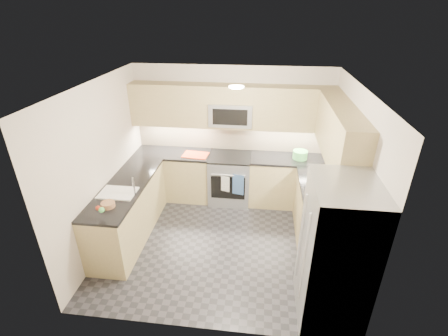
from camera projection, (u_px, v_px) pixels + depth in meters
floor at (221, 241)px, 5.25m from camera, size 3.60×3.20×0.00m
ceiling at (221, 86)px, 4.12m from camera, size 3.60×3.20×0.02m
wall_back at (232, 134)px, 6.10m from camera, size 3.60×0.02×2.50m
wall_front at (201, 245)px, 3.26m from camera, size 3.60×0.02×2.50m
wall_left at (103, 166)px, 4.88m from camera, size 0.02×3.20×2.50m
wall_right at (350, 180)px, 4.49m from camera, size 0.02×3.20×2.50m
base_cab_back_left at (174, 175)px, 6.31m from camera, size 1.42×0.60×0.90m
base_cab_back_right at (288, 182)px, 6.08m from camera, size 1.42×0.60×0.90m
base_cab_right at (319, 219)px, 5.02m from camera, size 0.60×1.70×0.90m
base_cab_peninsula at (129, 212)px, 5.20m from camera, size 0.60×2.00×0.90m
countertop_back_left at (173, 153)px, 6.10m from camera, size 1.42×0.63×0.04m
countertop_back_right at (290, 159)px, 5.87m from camera, size 1.42×0.63×0.04m
countertop_right at (323, 193)px, 4.80m from camera, size 0.63×1.70×0.04m
countertop_peninsula at (125, 186)px, 4.99m from camera, size 0.63×2.00×0.04m
upper_cab_back at (231, 106)px, 5.69m from camera, size 3.60×0.35×0.75m
upper_cab_right at (339, 133)px, 4.49m from camera, size 0.35×1.95×0.75m
backsplash_back at (232, 136)px, 6.12m from camera, size 3.60×0.01×0.51m
backsplash_right at (342, 169)px, 4.91m from camera, size 0.01×2.30×0.51m
gas_range at (230, 179)px, 6.17m from camera, size 0.76×0.65×0.91m
range_cooktop at (230, 157)px, 5.96m from camera, size 0.76×0.65×0.03m
oven_door_glass at (228, 188)px, 5.88m from camera, size 0.62×0.02×0.45m
oven_handle at (228, 175)px, 5.74m from camera, size 0.60×0.02×0.02m
microwave at (231, 114)px, 5.72m from camera, size 0.76×0.40×0.40m
microwave_door at (230, 117)px, 5.54m from camera, size 0.60×0.01×0.28m
refrigerator at (335, 254)px, 3.67m from camera, size 0.70×0.90×1.80m
fridge_handle_left at (304, 259)px, 3.52m from camera, size 0.02×0.02×1.20m
fridge_handle_right at (301, 238)px, 3.84m from camera, size 0.02×0.02×1.20m
sink_basin at (119, 197)px, 4.79m from camera, size 0.52×0.38×0.16m
faucet at (134, 186)px, 4.67m from camera, size 0.03×0.03×0.28m
utensil_bowl at (300, 155)px, 5.81m from camera, size 0.29×0.29×0.15m
cutting_board at (196, 155)px, 5.97m from camera, size 0.49×0.36×0.01m
fruit_basket at (108, 205)px, 4.43m from camera, size 0.19×0.19×0.07m
fruit_apple at (98, 208)px, 4.21m from camera, size 0.07×0.07×0.07m
fruit_pear at (102, 210)px, 4.17m from camera, size 0.08×0.08×0.08m
dish_towel_check at (225, 184)px, 5.81m from camera, size 0.15×0.06×0.30m
dish_towel_blue at (238, 185)px, 5.78m from camera, size 0.21×0.07×0.39m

